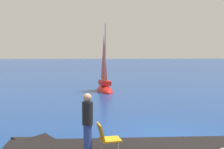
{
  "coord_description": "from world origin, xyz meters",
  "views": [
    {
      "loc": [
        -2.43,
        -11.07,
        3.33
      ],
      "look_at": [
        -1.68,
        9.0,
        1.55
      ],
      "focal_mm": 48.39,
      "sensor_mm": 36.0,
      "label": 1
    }
  ],
  "objects": [
    {
      "name": "beach_chair",
      "position": [
        -2.29,
        -3.24,
        0.98
      ],
      "size": [
        0.68,
        0.59,
        0.8
      ],
      "rotation": [
        0.0,
        0.0,
        0.21
      ],
      "color": "orange",
      "rests_on": "shore_ledge"
    },
    {
      "name": "ground_plane",
      "position": [
        0.0,
        0.0,
        0.0
      ],
      "size": [
        160.0,
        160.0,
        0.0
      ],
      "primitive_type": "plane",
      "color": "navy"
    },
    {
      "name": "sailboat_near",
      "position": [
        -2.13,
        11.75,
        0.3
      ],
      "size": [
        1.64,
        3.1,
        5.62
      ],
      "rotation": [
        0.0,
        0.0,
        4.94
      ],
      "color": "red",
      "rests_on": "ground"
    },
    {
      "name": "person_standing",
      "position": [
        -2.78,
        -3.37,
        1.41
      ],
      "size": [
        0.28,
        0.28,
        1.62
      ],
      "rotation": [
        0.0,
        0.0,
        0.78
      ],
      "color": "#334CB2",
      "rests_on": "shore_ledge"
    }
  ]
}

